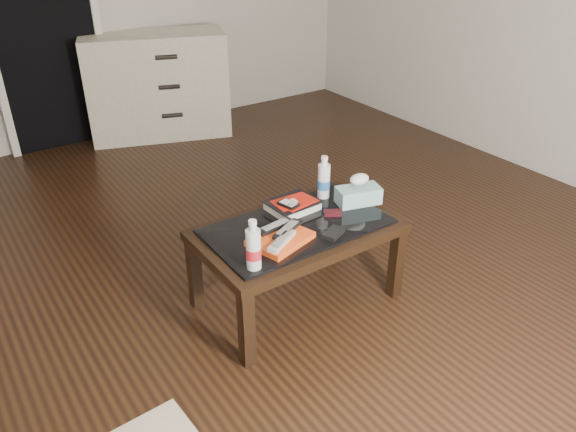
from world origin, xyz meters
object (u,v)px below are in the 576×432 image
at_px(water_bottle_left, 253,245).
at_px(tissue_box, 358,195).
at_px(coffee_table, 297,236).
at_px(dresser, 158,85).
at_px(water_bottle_right, 324,177).
at_px(textbook, 292,205).

relative_size(water_bottle_left, tissue_box, 1.03).
relative_size(coffee_table, dresser, 0.77).
bearing_deg(water_bottle_right, tissue_box, -55.93).
bearing_deg(textbook, coffee_table, -119.52).
distance_m(textbook, water_bottle_left, 0.57).
height_order(coffee_table, dresser, dresser).
height_order(coffee_table, tissue_box, tissue_box).
bearing_deg(dresser, water_bottle_right, -73.35).
height_order(dresser, tissue_box, dresser).
relative_size(dresser, textbook, 5.19).
bearing_deg(tissue_box, water_bottle_left, -149.28).
xyz_separation_m(coffee_table, water_bottle_right, (0.30, 0.17, 0.18)).
relative_size(coffee_table, textbook, 4.00).
relative_size(water_bottle_left, water_bottle_right, 1.00).
xyz_separation_m(coffee_table, tissue_box, (0.41, 0.01, 0.11)).
height_order(coffee_table, water_bottle_right, water_bottle_right).
relative_size(dresser, water_bottle_left, 5.45).
bearing_deg(dresser, water_bottle_left, -85.82).
bearing_deg(dresser, coffee_table, -79.39).
bearing_deg(tissue_box, coffee_table, -162.43).
bearing_deg(coffee_table, textbook, 63.27).
distance_m(coffee_table, textbook, 0.19).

